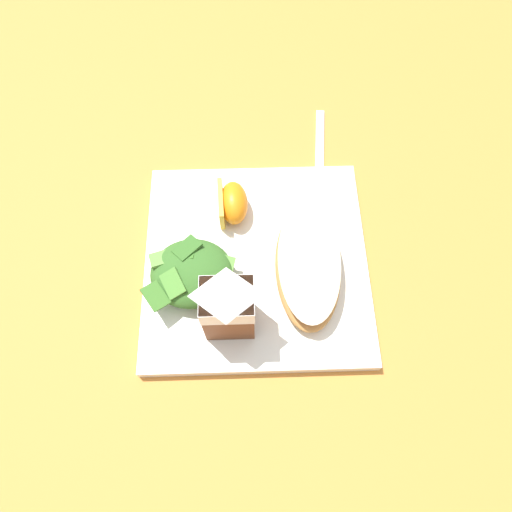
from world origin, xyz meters
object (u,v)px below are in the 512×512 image
(cheesy_pizza_bread, at_px, (308,264))
(orange_wedge_front, at_px, (232,203))
(green_salad_pile, at_px, (192,273))
(milk_carton, at_px, (228,305))
(metal_fork, at_px, (319,170))
(white_plate, at_px, (256,262))

(cheesy_pizza_bread, distance_m, orange_wedge_front, 0.13)
(green_salad_pile, relative_size, milk_carton, 1.01)
(cheesy_pizza_bread, xyz_separation_m, green_salad_pile, (0.14, 0.01, 0.00))
(milk_carton, bearing_deg, cheesy_pizza_bread, -146.07)
(metal_fork, bearing_deg, orange_wedge_front, 30.33)
(white_plate, xyz_separation_m, metal_fork, (-0.09, -0.14, -0.01))
(white_plate, relative_size, milk_carton, 2.55)
(white_plate, height_order, green_salad_pile, green_salad_pile)
(cheesy_pizza_bread, distance_m, milk_carton, 0.12)
(green_salad_pile, distance_m, metal_fork, 0.24)
(milk_carton, bearing_deg, orange_wedge_front, -91.52)
(metal_fork, bearing_deg, green_salad_pile, 44.32)
(green_salad_pile, bearing_deg, white_plate, -162.31)
(green_salad_pile, relative_size, metal_fork, 0.59)
(white_plate, bearing_deg, cheesy_pizza_bread, 165.59)
(green_salad_pile, bearing_deg, cheesy_pizza_bread, -176.46)
(white_plate, bearing_deg, milk_carton, 67.96)
(orange_wedge_front, relative_size, metal_fork, 0.33)
(milk_carton, bearing_deg, green_salad_pile, -50.62)
(cheesy_pizza_bread, distance_m, green_salad_pile, 0.14)
(orange_wedge_front, bearing_deg, milk_carton, 88.48)
(milk_carton, relative_size, metal_fork, 0.58)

